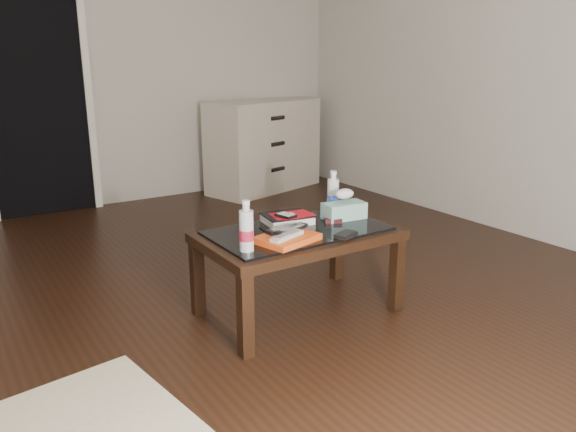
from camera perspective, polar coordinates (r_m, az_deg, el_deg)
name	(u,v)px	position (r m, az deg, el deg)	size (l,w,h in m)	color
ground	(215,302)	(3.19, -7.45, -8.64)	(5.00, 5.00, 0.00)	black
doorway	(35,93)	(5.18, -24.28, 11.28)	(0.90, 0.08, 2.07)	black
coffee_table	(298,241)	(2.91, 1.05, -2.57)	(1.00, 0.60, 0.46)	black
dresser	(264,146)	(5.72, -2.47, 7.16)	(1.29, 0.82, 0.90)	beige
magazines	(287,238)	(2.70, -0.09, -2.28)	(0.28, 0.21, 0.03)	#DD4B14
remote_silver	(287,236)	(2.66, -0.10, -2.01)	(0.20, 0.05, 0.02)	#B4B3B8
remote_black_front	(293,229)	(2.76, 0.47, -1.31)	(0.20, 0.05, 0.02)	black
remote_black_back	(284,229)	(2.76, -0.40, -1.30)	(0.20, 0.05, 0.02)	black
textbook	(287,219)	(3.00, -0.08, -0.26)	(0.25, 0.20, 0.05)	black
dvd_mailers	(289,215)	(2.98, 0.13, 0.14)	(0.19, 0.14, 0.01)	red
ipod	(286,215)	(2.93, -0.22, 0.08)	(0.06, 0.10, 0.02)	black
flip_phone	(333,221)	(3.01, 4.63, -0.46)	(0.09, 0.05, 0.02)	black
wallet	(346,235)	(2.79, 5.90, -1.89)	(0.12, 0.07, 0.02)	black
water_bottle_left	(246,226)	(2.55, -4.26, -0.99)	(0.07, 0.07, 0.24)	#B8BEC3
water_bottle_right	(333,192)	(3.20, 4.60, 2.49)	(0.07, 0.07, 0.24)	silver
tissue_box	(344,211)	(3.08, 5.71, 0.54)	(0.23, 0.12, 0.09)	teal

